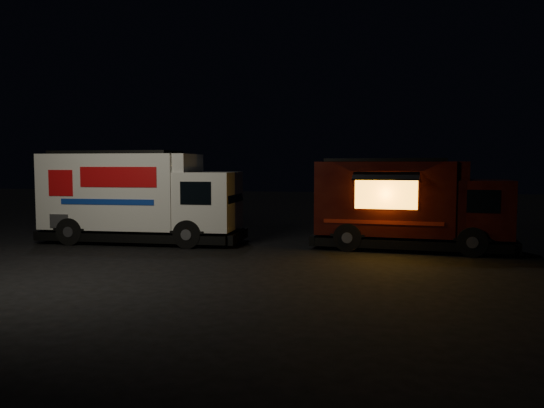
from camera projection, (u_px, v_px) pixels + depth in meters
The scene contains 3 objects.
ground at pixel (215, 262), 15.00m from camera, with size 80.00×80.00×0.00m, color black.
white_truck at pixel (142, 197), 18.87m from camera, with size 7.19×2.45×3.26m, color silver, non-canonical shape.
red_truck at pixel (411, 204), 17.33m from camera, with size 6.39×2.35×2.97m, color #3D110B, non-canonical shape.
Camera 1 is at (4.74, -14.15, 2.75)m, focal length 35.00 mm.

